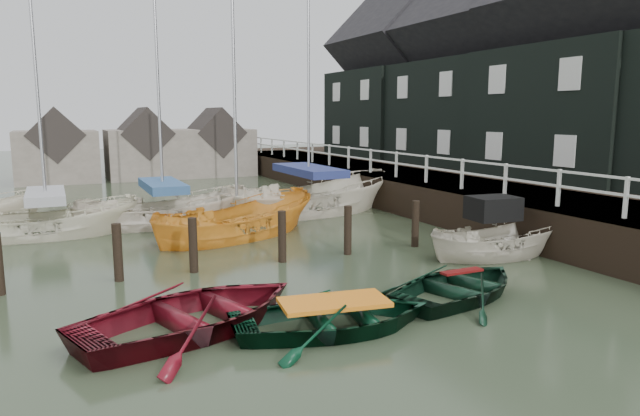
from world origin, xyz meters
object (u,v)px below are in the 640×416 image
rowboat_green (334,330)px  sailboat_c (238,235)px  motorboat (495,254)px  sailboat_b (164,223)px  sailboat_d (309,212)px  rowboat_red (196,330)px  sailboat_a (49,234)px  rowboat_dkgreen (461,297)px

rowboat_green → sailboat_c: 8.81m
sailboat_c → motorboat: bearing=-156.3°
sailboat_b → sailboat_d: bearing=-87.5°
rowboat_red → sailboat_a: 10.56m
sailboat_c → rowboat_dkgreen: bearing=176.4°
sailboat_a → sailboat_b: size_ratio=0.92×
motorboat → sailboat_a: size_ratio=0.38×
rowboat_green → motorboat: size_ratio=0.89×
rowboat_red → sailboat_b: (1.30, 10.60, 0.07)m
motorboat → rowboat_green: bearing=119.9°
rowboat_dkgreen → sailboat_a: size_ratio=0.33×
motorboat → sailboat_a: bearing=59.0°
motorboat → sailboat_c: (-5.70, 5.79, -0.09)m
rowboat_dkgreen → rowboat_green: bearing=80.7°
rowboat_red → rowboat_dkgreen: size_ratio=1.21×
motorboat → rowboat_red: bearing=107.4°
sailboat_d → sailboat_c: bearing=121.1°
rowboat_dkgreen → motorboat: (3.15, 2.41, 0.10)m
rowboat_dkgreen → sailboat_c: sailboat_c is taller
rowboat_dkgreen → sailboat_b: bearing=2.8°
sailboat_b → rowboat_red: bearing=175.1°
sailboat_b → sailboat_d: 5.74m
sailboat_b → sailboat_c: sailboat_b is taller
rowboat_green → motorboat: (6.55, 2.97, 0.10)m
motorboat → sailboat_c: 8.13m
rowboat_dkgreen → motorboat: bearing=-71.4°
motorboat → sailboat_b: 11.55m
rowboat_red → rowboat_green: size_ratio=1.18×
rowboat_green → sailboat_d: sailboat_d is taller
rowboat_red → motorboat: (8.86, 1.87, 0.10)m
sailboat_d → rowboat_red: bearing=140.2°
sailboat_c → sailboat_d: (3.90, 2.98, 0.04)m
rowboat_dkgreen → sailboat_c: 8.59m
sailboat_c → rowboat_red: bearing=136.8°
sailboat_b → sailboat_d: sailboat_b is taller
sailboat_c → rowboat_green: bearing=153.6°
rowboat_green → rowboat_dkgreen: rowboat_green is taller
sailboat_b → sailboat_d: (5.74, 0.03, -0.01)m
sailboat_a → sailboat_b: (3.79, 0.34, -0.00)m
rowboat_green → sailboat_b: sailboat_b is taller
rowboat_red → motorboat: bearing=-96.7°
sailboat_a → sailboat_d: bearing=-85.0°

